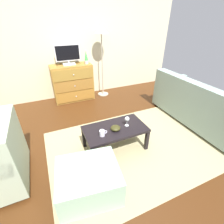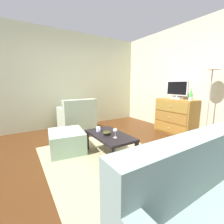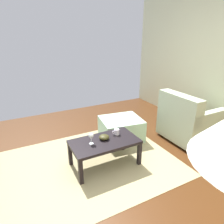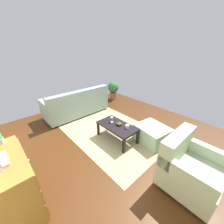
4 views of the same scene
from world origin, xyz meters
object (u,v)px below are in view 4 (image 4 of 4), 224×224
at_px(bowl_decorative, 119,124).
at_px(couch_large, 77,105).
at_px(coffee_table, 117,127).
at_px(mug, 127,126).
at_px(wine_glass, 112,118).
at_px(armchair, 189,168).
at_px(ottoman, 152,134).
at_px(dresser, 13,185).
at_px(potted_plant, 113,89).

distance_m(bowl_decorative, couch_large, 1.84).
bearing_deg(coffee_table, mug, -159.50).
bearing_deg(wine_glass, armchair, 179.51).
bearing_deg(couch_large, ottoman, -166.15).
height_order(dresser, couch_large, dresser).
xyz_separation_m(bowl_decorative, ottoman, (-0.59, -0.53, -0.23)).
height_order(dresser, armchair, armchair).
height_order(bowl_decorative, couch_large, couch_large).
xyz_separation_m(bowl_decorative, armchair, (-1.59, 0.05, -0.07)).
bearing_deg(couch_large, wine_glass, -178.63).
xyz_separation_m(mug, ottoman, (-0.36, -0.48, -0.24)).
distance_m(couch_large, ottoman, 2.50).
height_order(bowl_decorative, armchair, armchair).
height_order(coffee_table, wine_glass, wine_glass).
height_order(dresser, bowl_decorative, dresser).
xyz_separation_m(armchair, ottoman, (1.01, -0.57, -0.16)).
bearing_deg(mug, bowl_decorative, 11.41).
bearing_deg(armchair, couch_large, 0.39).
xyz_separation_m(couch_large, potted_plant, (0.26, -1.83, 0.09)).
distance_m(bowl_decorative, armchair, 1.60).
xyz_separation_m(dresser, coffee_table, (0.19, -2.08, -0.09)).
bearing_deg(wine_glass, couch_large, 1.37).
relative_size(dresser, potted_plant, 1.32).
bearing_deg(wine_glass, bowl_decorative, -171.26).
xyz_separation_m(couch_large, ottoman, (-2.43, -0.60, -0.15)).
bearing_deg(mug, potted_plant, -36.40).
relative_size(dresser, armchair, 1.09).
relative_size(wine_glass, armchair, 0.18).
distance_m(wine_glass, armchair, 1.81).
bearing_deg(ottoman, dresser, 81.31).
xyz_separation_m(dresser, couch_large, (2.02, -2.06, -0.10)).
bearing_deg(dresser, mug, -91.20).
bearing_deg(ottoman, wine_glass, 35.21).
relative_size(armchair, potted_plant, 1.21).
xyz_separation_m(bowl_decorative, couch_large, (1.84, 0.07, -0.08)).
xyz_separation_m(bowl_decorative, potted_plant, (2.10, -1.76, 0.01)).
relative_size(coffee_table, mug, 8.26).
relative_size(wine_glass, potted_plant, 0.22).
height_order(bowl_decorative, potted_plant, potted_plant).
bearing_deg(potted_plant, ottoman, 155.36).
relative_size(wine_glass, ottoman, 0.22).
bearing_deg(potted_plant, mug, 143.60).
distance_m(wine_glass, potted_plant, 2.60).
distance_m(dresser, couch_large, 2.88).
xyz_separation_m(couch_large, armchair, (-3.43, -0.02, 0.02)).
relative_size(wine_glass, mug, 1.38).
relative_size(mug, bowl_decorative, 0.79).
distance_m(coffee_table, wine_glass, 0.25).
height_order(mug, couch_large, couch_large).
xyz_separation_m(mug, couch_large, (2.07, 0.12, -0.09)).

